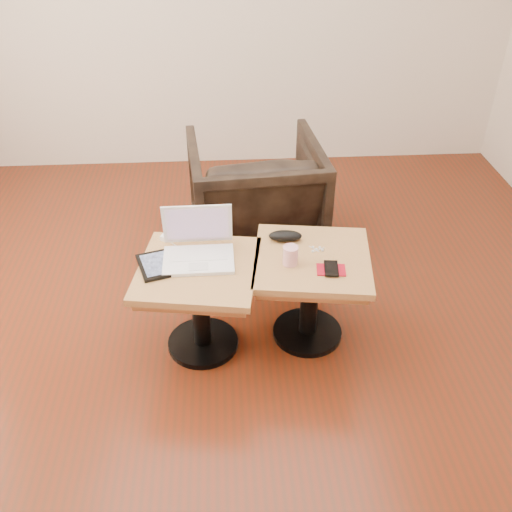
{
  "coord_description": "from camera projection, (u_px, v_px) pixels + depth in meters",
  "views": [
    {
      "loc": [
        -0.05,
        -2.3,
        2.16
      ],
      "look_at": [
        0.1,
        -0.04,
        0.57
      ],
      "focal_mm": 40.0,
      "sensor_mm": 36.0,
      "label": 1
    }
  ],
  "objects": [
    {
      "name": "room_shell",
      "position": [
        232.0,
        97.0,
        2.34
      ],
      "size": [
        4.52,
        4.52,
        2.71
      ],
      "color": "#48200F",
      "rests_on": "ground"
    },
    {
      "name": "side_table_left",
      "position": [
        199.0,
        288.0,
        2.85
      ],
      "size": [
        0.66,
        0.66,
        0.52
      ],
      "rotation": [
        0.0,
        0.0,
        -0.16
      ],
      "color": "black",
      "rests_on": "ground"
    },
    {
      "name": "side_table_right",
      "position": [
        311.0,
        277.0,
        2.92
      ],
      "size": [
        0.65,
        0.65,
        0.52
      ],
      "rotation": [
        0.0,
        0.0,
        -0.14
      ],
      "color": "black",
      "rests_on": "ground"
    },
    {
      "name": "laptop",
      "position": [
        198.0,
        248.0,
        2.82
      ],
      "size": [
        0.35,
        0.29,
        0.25
      ],
      "rotation": [
        0.0,
        0.0,
        0.01
      ],
      "color": "white",
      "rests_on": "side_table_left"
    },
    {
      "name": "tablet",
      "position": [
        158.0,
        265.0,
        2.78
      ],
      "size": [
        0.24,
        0.27,
        0.02
      ],
      "rotation": [
        0.0,
        0.0,
        0.3
      ],
      "color": "black",
      "rests_on": "side_table_left"
    },
    {
      "name": "charging_adapter",
      "position": [
        166.0,
        237.0,
        2.97
      ],
      "size": [
        0.06,
        0.06,
        0.03
      ],
      "primitive_type": "cube",
      "rotation": [
        0.0,
        0.0,
        -0.4
      ],
      "color": "white",
      "rests_on": "side_table_left"
    },
    {
      "name": "glasses_case",
      "position": [
        285.0,
        236.0,
        2.95
      ],
      "size": [
        0.18,
        0.09,
        0.05
      ],
      "primitive_type": "ellipsoid",
      "rotation": [
        0.0,
        0.0,
        -0.06
      ],
      "color": "black",
      "rests_on": "side_table_right"
    },
    {
      "name": "striped_cup",
      "position": [
        290.0,
        255.0,
        2.77
      ],
      "size": [
        0.08,
        0.08,
        0.1
      ],
      "primitive_type": "cylinder",
      "rotation": [
        0.0,
        0.0,
        -0.06
      ],
      "color": "#CF4A69",
      "rests_on": "side_table_right"
    },
    {
      "name": "earbuds_tangle",
      "position": [
        317.0,
        249.0,
        2.89
      ],
      "size": [
        0.07,
        0.05,
        0.01
      ],
      "color": "white",
      "rests_on": "side_table_right"
    },
    {
      "name": "phone_on_sleeve",
      "position": [
        331.0,
        269.0,
        2.75
      ],
      "size": [
        0.15,
        0.13,
        0.02
      ],
      "rotation": [
        0.0,
        0.0,
        -0.11
      ],
      "color": "maroon",
      "rests_on": "side_table_right"
    },
    {
      "name": "armchair",
      "position": [
        255.0,
        196.0,
        3.65
      ],
      "size": [
        0.87,
        0.89,
        0.75
      ],
      "primitive_type": "imported",
      "rotation": [
        0.0,
        0.0,
        3.23
      ],
      "color": "black",
      "rests_on": "ground"
    }
  ]
}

